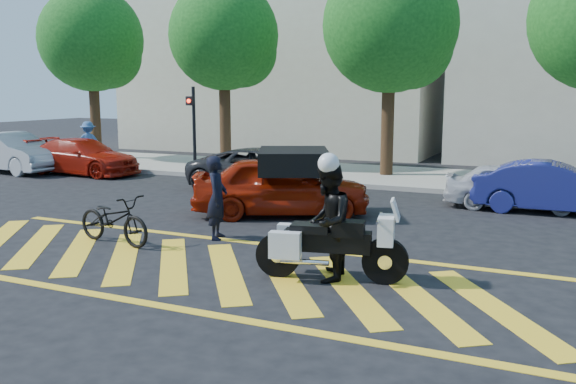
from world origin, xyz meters
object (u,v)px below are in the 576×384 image
at_px(red_convertible, 281,186).
at_px(parked_left, 83,157).
at_px(parked_right, 554,188).
at_px(bicycle, 114,219).
at_px(officer_bike, 217,198).
at_px(parked_mid_left, 265,170).
at_px(officer_moto, 328,222).
at_px(police_motorcycle, 329,244).
at_px(parked_mid_right, 513,186).
at_px(parked_far_left, 12,152).

height_order(red_convertible, parked_left, red_convertible).
bearing_deg(parked_right, bicycle, 130.69).
distance_m(officer_bike, parked_mid_left, 6.14).
height_order(officer_bike, parked_left, officer_bike).
height_order(officer_bike, officer_moto, officer_moto).
xyz_separation_m(bicycle, parked_mid_left, (-0.14, 7.10, 0.15)).
distance_m(officer_bike, parked_right, 8.62).
height_order(red_convertible, parked_mid_left, red_convertible).
xyz_separation_m(bicycle, red_convertible, (1.86, 3.98, 0.23)).
relative_size(police_motorcycle, parked_mid_left, 0.52).
xyz_separation_m(officer_bike, officer_moto, (3.09, -1.68, 0.09)).
xyz_separation_m(police_motorcycle, red_convertible, (-2.92, 4.43, 0.14)).
relative_size(officer_moto, parked_mid_right, 0.55).
relative_size(officer_bike, officer_moto, 0.90).
bearing_deg(bicycle, parked_right, -39.25).
bearing_deg(officer_moto, parked_right, 145.14).
bearing_deg(parked_mid_left, parked_mid_right, -91.23).
relative_size(parked_mid_right, parked_right, 0.89).
height_order(parked_left, parked_mid_right, parked_left).
bearing_deg(officer_bike, police_motorcycle, -136.93).
relative_size(parked_far_left, parked_mid_right, 1.30).
distance_m(police_motorcycle, parked_mid_left, 9.01).
xyz_separation_m(bicycle, officer_moto, (4.76, -0.44, 0.46)).
bearing_deg(police_motorcycle, parked_left, 135.54).
distance_m(parked_left, parked_mid_right, 15.01).
xyz_separation_m(bicycle, parked_far_left, (-10.85, 7.10, 0.24)).
bearing_deg(parked_left, officer_moto, -120.94).
relative_size(officer_bike, red_convertible, 0.40).
height_order(officer_moto, parked_far_left, officer_moto).
height_order(red_convertible, parked_mid_right, red_convertible).
relative_size(officer_moto, red_convertible, 0.44).
bearing_deg(parked_left, police_motorcycle, -120.93).
relative_size(red_convertible, parked_far_left, 0.96).
distance_m(officer_moto, parked_far_left, 17.34).
distance_m(parked_left, parked_mid_left, 7.87).
xyz_separation_m(officer_bike, red_convertible, (0.18, 2.74, -0.13)).
height_order(police_motorcycle, parked_right, parked_right).
height_order(red_convertible, parked_far_left, parked_far_left).
height_order(officer_bike, bicycle, officer_bike).
bearing_deg(parked_far_left, parked_mid_left, -82.94).
height_order(police_motorcycle, officer_moto, officer_moto).
bearing_deg(police_motorcycle, red_convertible, 111.71).
distance_m(bicycle, parked_far_left, 12.97).
bearing_deg(parked_far_left, officer_bike, -108.02).
bearing_deg(officer_bike, parked_mid_left, -1.22).
distance_m(red_convertible, parked_mid_right, 6.11).
bearing_deg(officer_moto, parked_mid_left, -158.67).
relative_size(police_motorcycle, parked_mid_right, 0.71).
height_order(police_motorcycle, parked_left, parked_left).
bearing_deg(parked_mid_left, parked_right, -92.56).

